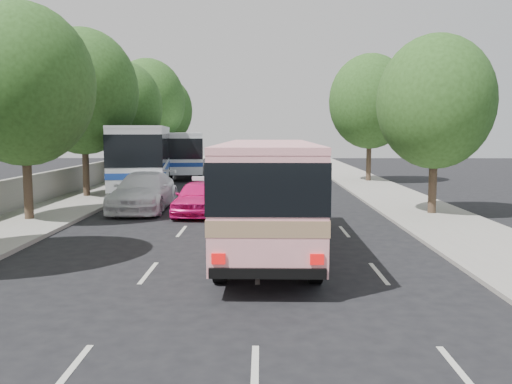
{
  "coord_description": "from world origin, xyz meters",
  "views": [
    {
      "loc": [
        1.1,
        -15.99,
        3.74
      ],
      "look_at": [
        0.9,
        3.02,
        1.6
      ],
      "focal_mm": 38.0,
      "sensor_mm": 36.0,
      "label": 1
    }
  ],
  "objects_px": {
    "pink_taxi": "(199,198)",
    "tour_coach_rear": "(185,150)",
    "white_pickup": "(144,191)",
    "pink_bus": "(268,184)",
    "tour_coach_front": "(144,152)"
  },
  "relations": [
    {
      "from": "pink_taxi",
      "to": "tour_coach_rear",
      "type": "relative_size",
      "value": 0.37
    },
    {
      "from": "tour_coach_rear",
      "to": "white_pickup",
      "type": "bearing_deg",
      "value": -95.28
    },
    {
      "from": "tour_coach_rear",
      "to": "tour_coach_front",
      "type": "bearing_deg",
      "value": -102.7
    },
    {
      "from": "pink_bus",
      "to": "tour_coach_front",
      "type": "xyz_separation_m",
      "value": [
        -7.6,
        17.16,
        0.31
      ]
    },
    {
      "from": "pink_taxi",
      "to": "tour_coach_rear",
      "type": "height_order",
      "value": "tour_coach_rear"
    },
    {
      "from": "pink_bus",
      "to": "tour_coach_rear",
      "type": "relative_size",
      "value": 0.86
    },
    {
      "from": "tour_coach_rear",
      "to": "pink_taxi",
      "type": "bearing_deg",
      "value": -88.02
    },
    {
      "from": "white_pickup",
      "to": "pink_bus",
      "type": "bearing_deg",
      "value": -55.95
    },
    {
      "from": "pink_bus",
      "to": "tour_coach_rear",
      "type": "height_order",
      "value": "tour_coach_rear"
    },
    {
      "from": "white_pickup",
      "to": "pink_taxi",
      "type": "bearing_deg",
      "value": -26.83
    },
    {
      "from": "tour_coach_front",
      "to": "pink_bus",
      "type": "bearing_deg",
      "value": -74.08
    },
    {
      "from": "white_pickup",
      "to": "tour_coach_front",
      "type": "relative_size",
      "value": 0.45
    },
    {
      "from": "pink_taxi",
      "to": "tour_coach_front",
      "type": "relative_size",
      "value": 0.33
    },
    {
      "from": "pink_bus",
      "to": "tour_coach_front",
      "type": "height_order",
      "value": "tour_coach_front"
    },
    {
      "from": "pink_bus",
      "to": "tour_coach_front",
      "type": "bearing_deg",
      "value": 114.65
    }
  ]
}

